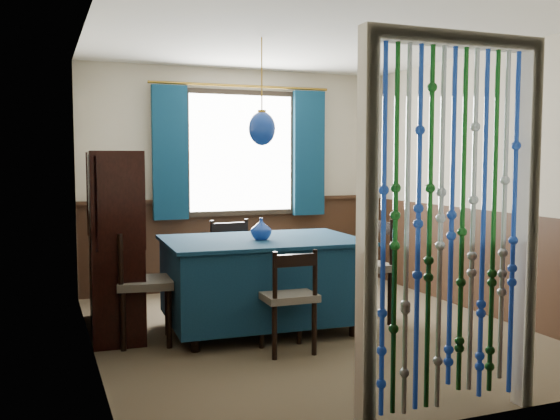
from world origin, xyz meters
name	(u,v)px	position (x,y,z in m)	size (l,w,h in m)	color
floor	(310,331)	(0.00, 0.00, 0.00)	(4.00, 4.00, 0.00)	brown
ceiling	(311,37)	(0.00, 0.00, 2.50)	(4.00, 4.00, 0.00)	silver
wall_back	(240,179)	(0.00, 2.00, 1.25)	(3.60, 3.60, 0.00)	#BAB098
wall_front	(459,201)	(0.00, -2.00, 1.25)	(3.60, 3.60, 0.00)	#BAB098
wall_left	(90,190)	(-1.80, 0.00, 1.25)	(4.00, 4.00, 0.00)	#BAB098
wall_right	(483,184)	(1.80, 0.00, 1.25)	(4.00, 4.00, 0.00)	#BAB098
wainscot_back	(240,244)	(0.00, 1.99, 0.50)	(3.60, 3.60, 0.00)	#331F13
wainscot_front	(454,334)	(0.00, -1.99, 0.50)	(3.60, 3.60, 0.00)	#331F13
wainscot_left	(95,289)	(-1.79, 0.00, 0.50)	(4.00, 4.00, 0.00)	#331F13
wainscot_right	(480,261)	(1.79, 0.00, 0.50)	(4.00, 4.00, 0.00)	#331F13
window	(241,153)	(0.00, 1.95, 1.55)	(1.32, 0.12, 1.42)	black
doorway	(451,236)	(0.00, -1.94, 1.05)	(1.16, 0.12, 2.18)	silver
dining_table	(262,278)	(-0.38, 0.17, 0.46)	(1.71, 1.22, 0.80)	#0D2B45
chair_near	(289,297)	(-0.40, -0.50, 0.43)	(0.41, 0.39, 0.81)	black
chair_far	(235,264)	(-0.40, 0.89, 0.47)	(0.47, 0.45, 0.89)	black
chair_left	(142,284)	(-1.41, 0.17, 0.48)	(0.50, 0.51, 0.91)	black
chair_right	(365,267)	(0.59, 0.11, 0.50)	(0.45, 0.48, 0.95)	black
sideboard	(114,268)	(-1.57, 0.64, 0.55)	(0.48, 1.20, 1.55)	black
pendant_lamp	(262,128)	(-0.38, 0.17, 1.74)	(0.23, 0.23, 0.90)	olive
vase_table	(261,230)	(-0.41, 0.11, 0.89)	(0.16, 0.16, 0.17)	navy
bowl_shelf	(124,208)	(-1.52, 0.33, 1.09)	(0.22, 0.22, 0.05)	beige
vase_sideboard	(117,228)	(-1.52, 0.86, 0.86)	(0.17, 0.17, 0.18)	beige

